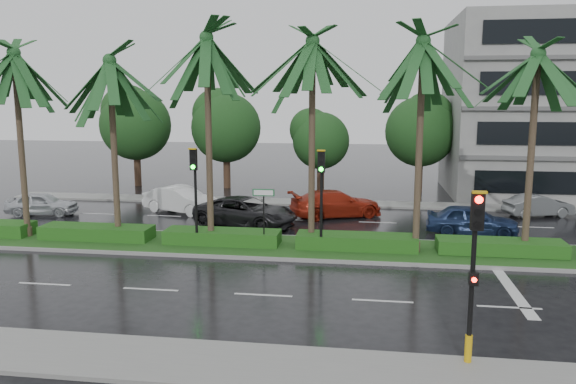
# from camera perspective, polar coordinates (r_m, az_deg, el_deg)

# --- Properties ---
(ground) EXTENTS (120.00, 120.00, 0.00)m
(ground) POSITION_cam_1_polar(r_m,az_deg,el_deg) (24.07, -0.31, -6.42)
(ground) COLOR black
(ground) RESTS_ON ground
(near_sidewalk) EXTENTS (40.00, 2.40, 0.12)m
(near_sidewalk) POSITION_cam_1_polar(r_m,az_deg,el_deg) (14.68, -6.49, -17.00)
(near_sidewalk) COLOR gray
(near_sidewalk) RESTS_ON ground
(far_sidewalk) EXTENTS (40.00, 2.00, 0.12)m
(far_sidewalk) POSITION_cam_1_polar(r_m,az_deg,el_deg) (35.66, 2.55, -1.08)
(far_sidewalk) COLOR gray
(far_sidewalk) RESTS_ON ground
(median) EXTENTS (36.00, 4.00, 0.15)m
(median) POSITION_cam_1_polar(r_m,az_deg,el_deg) (25.00, 0.03, -5.62)
(median) COLOR gray
(median) RESTS_ON ground
(hedge) EXTENTS (35.20, 1.40, 0.60)m
(hedge) POSITION_cam_1_polar(r_m,az_deg,el_deg) (24.91, 0.03, -4.80)
(hedge) COLOR #194915
(hedge) RESTS_ON median
(lane_markings) EXTENTS (34.00, 13.06, 0.01)m
(lane_markings) POSITION_cam_1_polar(r_m,az_deg,el_deg) (23.41, 6.95, -6.93)
(lane_markings) COLOR silver
(lane_markings) RESTS_ON ground
(palm_row) EXTENTS (26.30, 4.20, 9.80)m
(palm_row) POSITION_cam_1_polar(r_m,az_deg,el_deg) (24.40, -2.94, 12.86)
(palm_row) COLOR #403025
(palm_row) RESTS_ON median
(signal_near) EXTENTS (0.34, 0.45, 4.36)m
(signal_near) POSITION_cam_1_polar(r_m,az_deg,el_deg) (14.34, 18.32, -7.58)
(signal_near) COLOR black
(signal_near) RESTS_ON near_sidewalk
(signal_median_left) EXTENTS (0.34, 0.42, 4.36)m
(signal_median_left) POSITION_cam_1_polar(r_m,az_deg,el_deg) (24.62, -9.46, 0.96)
(signal_median_left) COLOR black
(signal_median_left) RESTS_ON median
(signal_median_right) EXTENTS (0.34, 0.42, 4.36)m
(signal_median_right) POSITION_cam_1_polar(r_m,az_deg,el_deg) (23.55, 3.40, 0.68)
(signal_median_right) COLOR black
(signal_median_right) RESTS_ON median
(street_sign) EXTENTS (0.95, 0.09, 2.60)m
(street_sign) POSITION_cam_1_polar(r_m,az_deg,el_deg) (24.20, -2.49, -1.16)
(street_sign) COLOR black
(street_sign) RESTS_ON median
(bg_trees) EXTENTS (33.06, 5.29, 7.64)m
(bg_trees) POSITION_cam_1_polar(r_m,az_deg,el_deg) (40.77, 1.92, 6.67)
(bg_trees) COLOR #382519
(bg_trees) RESTS_ON ground
(building) EXTENTS (16.00, 10.00, 12.00)m
(building) POSITION_cam_1_polar(r_m,az_deg,el_deg) (43.09, 26.82, 7.69)
(building) COLOR gray
(building) RESTS_ON ground
(car_silver) EXTENTS (2.14, 4.11, 1.34)m
(car_silver) POSITION_cam_1_polar(r_m,az_deg,el_deg) (34.95, -23.72, -1.09)
(car_silver) COLOR silver
(car_silver) RESTS_ON ground
(car_white) EXTENTS (3.26, 4.94, 1.54)m
(car_white) POSITION_cam_1_polar(r_m,az_deg,el_deg) (33.25, -10.81, -0.78)
(car_white) COLOR white
(car_white) RESTS_ON ground
(car_darkgrey) EXTENTS (4.09, 5.98, 1.52)m
(car_darkgrey) POSITION_cam_1_polar(r_m,az_deg,el_deg) (29.31, -4.29, -2.02)
(car_darkgrey) COLOR black
(car_darkgrey) RESTS_ON ground
(car_red) EXTENTS (4.00, 5.61, 1.51)m
(car_red) POSITION_cam_1_polar(r_m,az_deg,el_deg) (31.64, 4.88, -1.19)
(car_red) COLOR #A42311
(car_red) RESTS_ON ground
(car_blue) EXTENTS (2.16, 4.49, 1.48)m
(car_blue) POSITION_cam_1_polar(r_m,az_deg,el_deg) (28.80, 18.18, -2.72)
(car_blue) COLOR navy
(car_blue) RESTS_ON ground
(car_grey) EXTENTS (2.35, 4.01, 1.25)m
(car_grey) POSITION_cam_1_polar(r_m,az_deg,el_deg) (34.68, 24.09, -1.26)
(car_grey) COLOR slate
(car_grey) RESTS_ON ground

